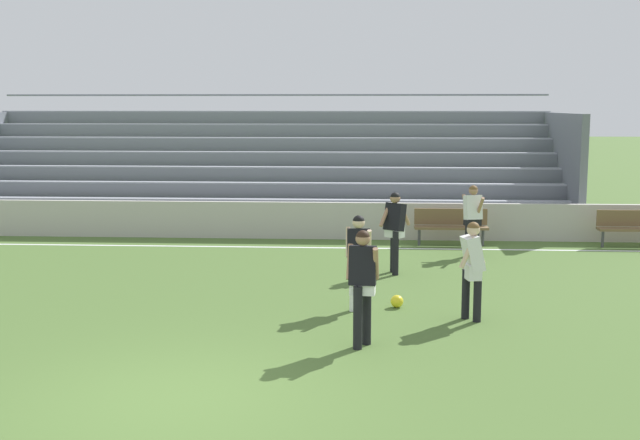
{
  "coord_description": "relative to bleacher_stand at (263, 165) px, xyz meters",
  "views": [
    {
      "loc": [
        2.27,
        -8.86,
        3.46
      ],
      "look_at": [
        1.36,
        6.14,
        1.27
      ],
      "focal_mm": 44.68,
      "sensor_mm": 36.0,
      "label": 1
    }
  ],
  "objects": [
    {
      "name": "field_line_sideline",
      "position": [
        0.88,
        -4.51,
        -1.68
      ],
      "size": [
        44.0,
        0.12,
        0.01
      ],
      "primitive_type": "cube",
      "color": "white",
      "rests_on": "ground"
    },
    {
      "name": "player_dark_pressing_high",
      "position": [
        3.7,
        -7.4,
        -0.68
      ],
      "size": [
        0.68,
        0.47,
        1.69
      ],
      "color": "black",
      "rests_on": "ground"
    },
    {
      "name": "player_dark_deep_cover",
      "position": [
        3.0,
        -10.36,
        -0.73
      ],
      "size": [
        0.44,
        0.43,
        1.62
      ],
      "color": "white",
      "rests_on": "ground"
    },
    {
      "name": "player_dark_on_ball",
      "position": [
        3.08,
        -12.47,
        -0.67
      ],
      "size": [
        0.48,
        0.42,
        1.7
      ],
      "color": "black",
      "rests_on": "ground"
    },
    {
      "name": "player_white_wide_right",
      "position": [
        5.55,
        -5.31,
        -0.72
      ],
      "size": [
        0.46,
        0.68,
        1.63
      ],
      "color": "black",
      "rests_on": "ground"
    },
    {
      "name": "bench_far_left",
      "position": [
        5.2,
        -3.95,
        -1.14
      ],
      "size": [
        1.8,
        0.4,
        0.9
      ],
      "color": "brown",
      "rests_on": "ground"
    },
    {
      "name": "soccer_ball",
      "position": [
        3.66,
        -10.2,
        -1.57
      ],
      "size": [
        0.22,
        0.22,
        0.22
      ],
      "primitive_type": "sphere",
      "color": "yellow",
      "rests_on": "ground"
    },
    {
      "name": "sideline_wall",
      "position": [
        0.88,
        -3.2,
        -1.21
      ],
      "size": [
        48.0,
        0.16,
        0.96
      ],
      "primitive_type": "cube",
      "color": "#BCB7AD",
      "rests_on": "ground"
    },
    {
      "name": "player_white_challenging",
      "position": [
        4.83,
        -10.93,
        -0.73
      ],
      "size": [
        0.48,
        0.45,
        1.61
      ],
      "color": "black",
      "rests_on": "ground"
    },
    {
      "name": "ground_plane",
      "position": [
        0.88,
        -14.71,
        -1.68
      ],
      "size": [
        160.0,
        160.0,
        0.0
      ],
      "primitive_type": "plane",
      "color": "#4C6B30"
    },
    {
      "name": "bench_far_right",
      "position": [
        9.67,
        -3.95,
        -1.14
      ],
      "size": [
        1.8,
        0.4,
        0.9
      ],
      "color": "brown",
      "rests_on": "ground"
    },
    {
      "name": "bleacher_stand",
      "position": [
        0.0,
        0.0,
        0.0
      ],
      "size": [
        17.77,
        5.04,
        3.8
      ],
      "color": "#9EA3AD",
      "rests_on": "ground"
    }
  ]
}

